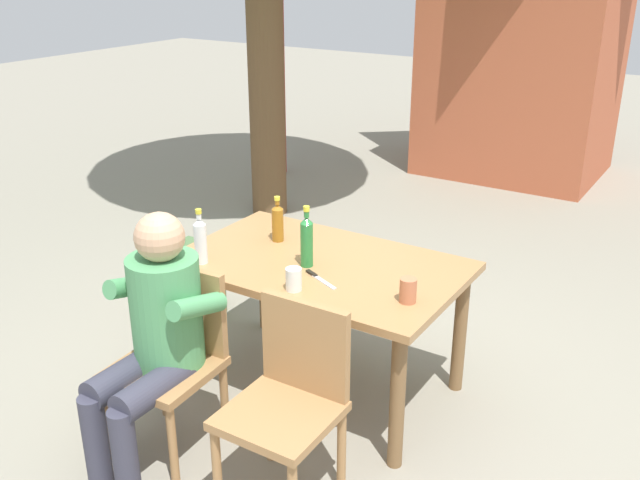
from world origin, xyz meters
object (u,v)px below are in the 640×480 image
dining_table (320,279)px  cup_terracotta (408,290)px  cup_white (294,279)px  backpack_by_near_side (200,280)px  chair_near_right (290,394)px  table_knife (318,278)px  bottle_green (307,240)px  brick_kiosk (526,22)px  bottle_amber (278,222)px  person_in_white_shirt (155,329)px  chair_near_left (174,351)px  bottle_clear (200,240)px

dining_table → cup_terracotta: size_ratio=12.55×
cup_white → backpack_by_near_side: cup_white is taller
chair_near_right → cup_terracotta: bearing=66.9°
dining_table → backpack_by_near_side: 1.23m
table_knife → cup_terracotta: bearing=1.5°
bottle_green → brick_kiosk: (-0.41, 4.66, 0.66)m
bottle_amber → cup_terracotta: size_ratio=2.21×
bottle_green → cup_terracotta: size_ratio=2.76×
person_in_white_shirt → cup_white: (0.39, 0.52, 0.14)m
bottle_amber → cup_white: (0.42, -0.46, -0.05)m
chair_near_left → brick_kiosk: (-0.12, 5.33, 1.05)m
bottle_green → backpack_by_near_side: 1.32m
bottle_green → cup_white: 0.29m
dining_table → chair_near_left: size_ratio=1.66×
bottle_clear → cup_white: bottle_clear is taller
chair_near_left → bottle_clear: (-0.17, 0.42, 0.37)m
backpack_by_near_side → table_knife: bearing=-21.6°
bottle_amber → cup_terracotta: 0.96m
dining_table → chair_near_right: size_ratio=1.66×
bottle_amber → backpack_by_near_side: 1.01m
bottle_clear → bottle_amber: bearing=70.8°
bottle_amber → brick_kiosk: size_ratio=0.09×
person_in_white_shirt → brick_kiosk: bearing=91.3°
chair_near_left → chair_near_right: size_ratio=1.00×
chair_near_right → table_knife: bearing=111.1°
backpack_by_near_side → chair_near_left: bearing=-53.1°
chair_near_right → brick_kiosk: 5.49m
chair_near_right → cup_white: size_ratio=7.93×
dining_table → person_in_white_shirt: 0.92m
bottle_green → table_knife: 0.21m
dining_table → chair_near_left: 0.83m
cup_terracotta → bottle_amber: bearing=162.9°
bottle_amber → brick_kiosk: 4.52m
table_knife → brick_kiosk: brick_kiosk is taller
table_knife → bottle_amber: bearing=146.7°
table_knife → backpack_by_near_side: 1.41m
cup_white → backpack_by_near_side: bearing=151.5°
chair_near_right → person_in_white_shirt: bearing=-170.4°
dining_table → person_in_white_shirt: (-0.32, -0.86, 0.02)m
dining_table → bottle_clear: 0.64m
brick_kiosk → bottle_green: bearing=-84.9°
chair_near_right → backpack_by_near_side: (-1.44, 1.05, -0.26)m
bottle_green → bottle_clear: bearing=-151.7°
dining_table → bottle_green: (-0.03, -0.08, 0.23)m
bottle_clear → person_in_white_shirt: bearing=-71.3°
bottle_amber → brick_kiosk: bearing=91.3°
chair_near_left → bottle_green: (0.30, 0.67, 0.38)m
bottle_clear → chair_near_left: bearing=-67.4°
bottle_amber → bottle_green: bearing=-31.6°
bottle_amber → bottle_green: 0.37m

